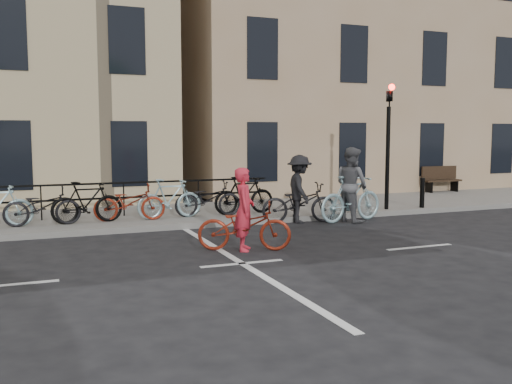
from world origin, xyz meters
name	(u,v)px	position (x,y,z in m)	size (l,w,h in m)	color
ground	(242,264)	(0.00, 0.00, 0.00)	(120.00, 120.00, 0.00)	black
sidewalk	(13,224)	(-4.00, 6.00, 0.07)	(46.00, 4.00, 0.15)	slate
building_east	(328,47)	(9.00, 13.00, 6.15)	(14.00, 10.00, 12.00)	#A28462
traffic_light	(388,131)	(6.20, 4.34, 2.45)	(0.18, 0.30, 3.90)	black
bollard_east	(353,196)	(5.00, 4.25, 0.60)	(0.14, 0.14, 0.90)	black
bollard_west	(422,193)	(7.40, 4.25, 0.60)	(0.14, 0.14, 0.90)	black
bench	(441,178)	(11.00, 7.73, 0.67)	(1.60, 0.41, 0.97)	black
parked_bikes	(63,204)	(-2.82, 5.04, 0.65)	(11.45, 1.23, 1.05)	black
cyclist_pink	(244,222)	(0.47, 1.10, 0.59)	(2.02, 1.36, 1.70)	maroon
cyclist_grey	(351,192)	(4.49, 3.54, 0.82)	(2.16, 1.10, 2.02)	#9CC5CD
cyclist_dark	(299,196)	(3.11, 3.90, 0.72)	(2.14, 1.28, 1.82)	black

